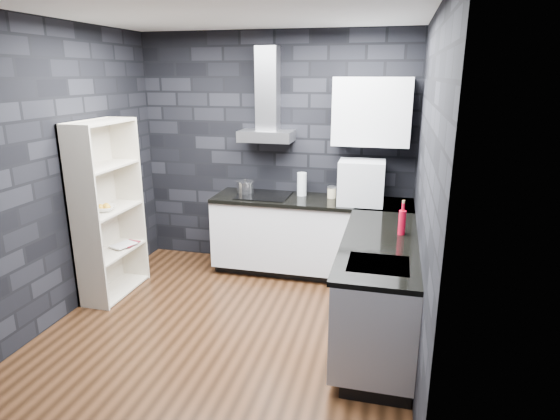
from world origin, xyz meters
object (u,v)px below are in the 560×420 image
at_px(glass_vase, 302,184).
at_px(fruit_bowl, 105,208).
at_px(pot, 245,187).
at_px(red_bottle, 402,223).
at_px(storage_jar, 332,193).
at_px(utensil_crock, 347,194).
at_px(bookshelf, 108,210).
at_px(appliance_garage, 361,183).

relative_size(glass_vase, fruit_bowl, 1.21).
bearing_deg(pot, red_bottle, -31.07).
bearing_deg(storage_jar, utensil_crock, -19.84).
bearing_deg(glass_vase, fruit_bowl, -147.70).
relative_size(utensil_crock, fruit_bowl, 0.63).
bearing_deg(red_bottle, storage_jar, 124.79).
distance_m(storage_jar, bookshelf, 2.37).
xyz_separation_m(storage_jar, appliance_garage, (0.33, -0.16, 0.17)).
bearing_deg(bookshelf, fruit_bowl, -81.46).
bearing_deg(glass_vase, storage_jar, -5.17).
bearing_deg(red_bottle, bookshelf, 179.15).
height_order(storage_jar, red_bottle, red_bottle).
bearing_deg(pot, fruit_bowl, -136.65).
relative_size(storage_jar, appliance_garage, 0.24).
distance_m(storage_jar, appliance_garage, 0.40).
distance_m(glass_vase, utensil_crock, 0.53).
bearing_deg(red_bottle, utensil_crock, 119.58).
xyz_separation_m(glass_vase, appliance_garage, (0.68, -0.19, 0.09)).
bearing_deg(red_bottle, pot, 148.93).
relative_size(storage_jar, fruit_bowl, 0.53).
relative_size(glass_vase, storage_jar, 2.27).
relative_size(utensil_crock, red_bottle, 0.65).
height_order(utensil_crock, red_bottle, red_bottle).
height_order(storage_jar, appliance_garage, appliance_garage).
relative_size(glass_vase, utensil_crock, 1.91).
relative_size(pot, bookshelf, 0.11).
xyz_separation_m(pot, storage_jar, (1.00, 0.03, -0.01)).
distance_m(pot, appliance_garage, 1.34).
height_order(glass_vase, fruit_bowl, glass_vase).
bearing_deg(fruit_bowl, pot, 43.35).
distance_m(pot, storage_jar, 1.00).
bearing_deg(appliance_garage, pot, 172.83).
bearing_deg(pot, appliance_garage, -5.77).
relative_size(pot, appliance_garage, 0.42).
xyz_separation_m(glass_vase, fruit_bowl, (-1.78, -1.13, -0.09)).
height_order(pot, appliance_garage, appliance_garage).
height_order(pot, red_bottle, red_bottle).
relative_size(pot, red_bottle, 0.93).
height_order(storage_jar, utensil_crock, utensil_crock).
relative_size(glass_vase, bookshelf, 0.15).
xyz_separation_m(storage_jar, utensil_crock, (0.17, -0.06, 0.01)).
distance_m(utensil_crock, appliance_garage, 0.24).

